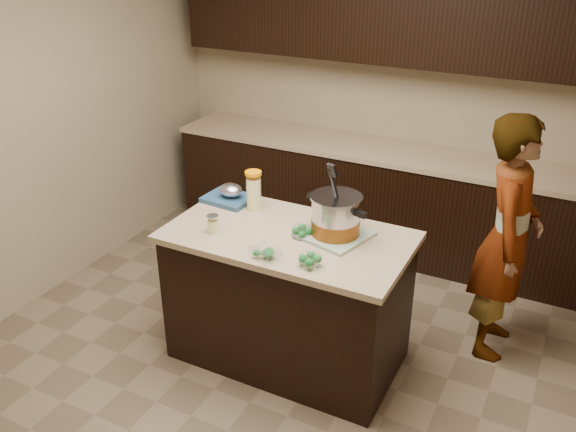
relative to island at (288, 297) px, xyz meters
name	(u,v)px	position (x,y,z in m)	size (l,w,h in m)	color
ground_plane	(288,354)	(0.00, 0.00, -0.45)	(4.00, 4.00, 0.00)	brown
room_shell	(288,100)	(0.00, 0.00, 1.26)	(4.04, 4.04, 2.72)	tan
back_cabinets	(384,142)	(0.00, 1.74, 0.49)	(3.60, 0.63, 2.33)	black
island	(288,297)	(0.00, 0.00, 0.00)	(1.46, 0.81, 0.90)	black
dish_towel	(335,234)	(0.26, 0.11, 0.46)	(0.36, 0.36, 0.02)	#4E7450
stock_pot	(336,218)	(0.26, 0.10, 0.57)	(0.42, 0.38, 0.43)	#B7B7BC
lemonade_pitcher	(254,192)	(-0.36, 0.21, 0.57)	(0.14, 0.14, 0.26)	#F9EE98
mason_jar	(213,224)	(-0.41, -0.18, 0.50)	(0.08, 0.08, 0.12)	#F9EE98
broccoli_tub_left	(302,232)	(0.09, 0.01, 0.47)	(0.14, 0.14, 0.06)	silver
broccoli_tub_right	(310,261)	(0.27, -0.27, 0.48)	(0.13, 0.13, 0.06)	silver
broccoli_tub_rect	(265,253)	(0.02, -0.31, 0.47)	(0.19, 0.17, 0.06)	silver
blue_tray	(230,195)	(-0.56, 0.25, 0.49)	(0.33, 0.27, 0.12)	navy
person	(508,239)	(1.16, 0.73, 0.35)	(0.59, 0.38, 1.60)	gray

